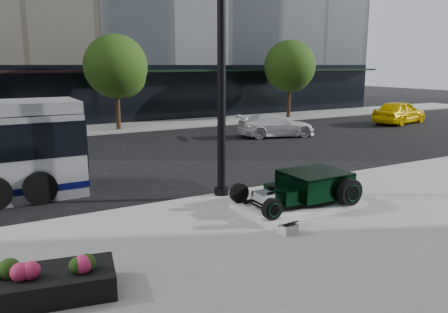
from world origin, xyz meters
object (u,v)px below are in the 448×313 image
white_sedan (276,125)px  yellow_taxi (399,112)px  lamppost (221,69)px  flower_planter (49,282)px  hot_rod (308,186)px

white_sedan → yellow_taxi: (10.75, 0.44, 0.16)m
lamppost → flower_planter: 7.54m
white_sedan → yellow_taxi: yellow_taxi is taller
hot_rod → white_sedan: size_ratio=0.73×
white_sedan → yellow_taxi: 10.76m
hot_rod → white_sedan: bearing=58.2°
hot_rod → yellow_taxi: (17.50, 11.33, 0.10)m
flower_planter → white_sedan: size_ratio=0.53×
hot_rod → flower_planter: 7.26m
hot_rod → white_sedan: 12.82m
flower_planter → white_sedan: white_sedan is taller
hot_rod → yellow_taxi: yellow_taxi is taller
hot_rod → yellow_taxi: size_ratio=0.69×
flower_planter → hot_rod: bearing=13.6°
lamppost → hot_rod: bearing=-53.4°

